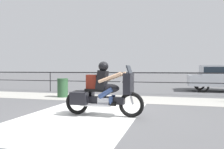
# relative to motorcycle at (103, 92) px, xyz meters

# --- Properties ---
(ground_plane) EXTENTS (120.00, 120.00, 0.00)m
(ground_plane) POSITION_rel_motorcycle_xyz_m (-0.09, 0.28, -0.70)
(ground_plane) COLOR #565659
(sidewalk_band) EXTENTS (44.00, 2.40, 0.01)m
(sidewalk_band) POSITION_rel_motorcycle_xyz_m (-0.09, 3.68, -0.69)
(sidewalk_band) COLOR #A8A59E
(sidewalk_band) RESTS_ON ground
(crosswalk_band) EXTENTS (3.17, 6.00, 0.01)m
(crosswalk_band) POSITION_rel_motorcycle_xyz_m (-0.61, 0.08, -0.69)
(crosswalk_band) COLOR silver
(crosswalk_band) RESTS_ON ground
(fence_railing) EXTENTS (36.00, 0.05, 1.18)m
(fence_railing) POSITION_rel_motorcycle_xyz_m (-0.09, 5.77, 0.23)
(fence_railing) COLOR black
(fence_railing) RESTS_ON ground
(motorcycle) EXTENTS (2.36, 0.76, 1.57)m
(motorcycle) POSITION_rel_motorcycle_xyz_m (0.00, 0.00, 0.00)
(motorcycle) COLOR black
(motorcycle) RESTS_ON ground
(parked_car) EXTENTS (4.01, 1.79, 1.59)m
(parked_car) POSITION_rel_motorcycle_xyz_m (4.80, 8.30, 0.21)
(parked_car) COLOR #B7BCC4
(parked_car) RESTS_ON ground
(trash_bin) EXTENTS (0.52, 0.52, 0.90)m
(trash_bin) POSITION_rel_motorcycle_xyz_m (-3.15, 3.50, -0.24)
(trash_bin) COLOR #284C2D
(trash_bin) RESTS_ON ground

